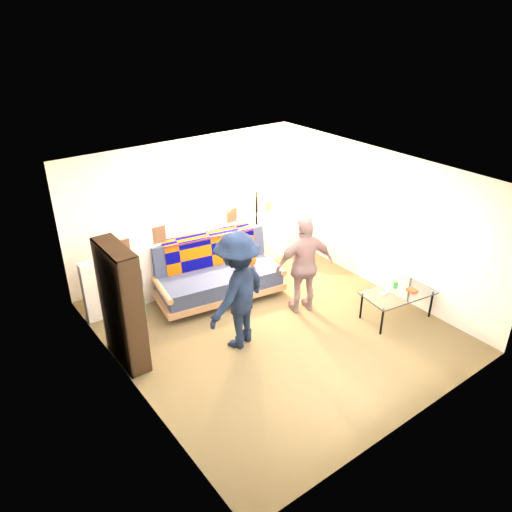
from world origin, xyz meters
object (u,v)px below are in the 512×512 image
(futon_sofa, at_px, (218,274))
(coffee_table, at_px, (398,294))
(floor_lamp, at_px, (256,213))
(bookshelf, at_px, (122,310))
(person_left, at_px, (238,291))
(person_right, at_px, (305,265))

(futon_sofa, xyz_separation_m, coffee_table, (1.87, -2.23, 0.01))
(futon_sofa, bearing_deg, floor_lamp, 16.77)
(bookshelf, relative_size, person_left, 0.99)
(futon_sofa, height_order, coffee_table, futon_sofa)
(bookshelf, distance_m, person_right, 2.83)
(bookshelf, bearing_deg, person_right, -10.31)
(person_right, bearing_deg, floor_lamp, -78.52)
(futon_sofa, xyz_separation_m, bookshelf, (-1.93, -0.67, 0.40))
(floor_lamp, bearing_deg, futon_sofa, -163.23)
(bookshelf, relative_size, coffee_table, 1.48)
(floor_lamp, xyz_separation_m, person_right, (-0.16, -1.48, -0.36))
(futon_sofa, bearing_deg, coffee_table, -49.97)
(futon_sofa, height_order, person_right, person_right)
(bookshelf, xyz_separation_m, coffee_table, (3.80, -1.56, -0.38))
(bookshelf, xyz_separation_m, person_left, (1.45, -0.61, 0.07))
(person_left, bearing_deg, coffee_table, 137.63)
(futon_sofa, distance_m, bookshelf, 2.08)
(bookshelf, height_order, coffee_table, bookshelf)
(futon_sofa, distance_m, floor_lamp, 1.30)
(person_left, height_order, person_right, person_left)
(person_right, bearing_deg, coffee_table, 151.81)
(bookshelf, height_order, floor_lamp, bookshelf)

